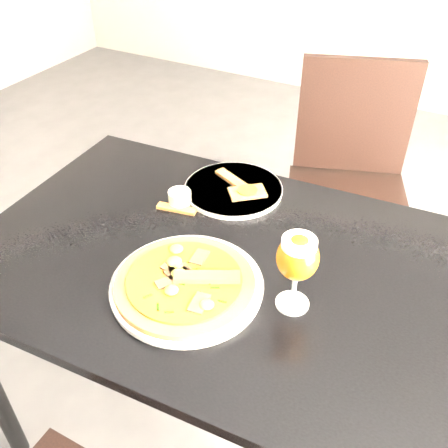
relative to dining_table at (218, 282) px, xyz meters
The scene contains 10 objects.
ground 0.76m from the dining_table, 151.76° to the right, with size 6.00×6.00×0.00m, color #4E4E50.
dining_table is the anchor object (origin of this frame).
chair_far 0.83m from the dining_table, 82.19° to the left, with size 0.56×0.56×0.95m.
plate_main 0.16m from the dining_table, 92.01° to the right, with size 0.34×0.34×0.02m, color white.
pizza 0.18m from the dining_table, 91.62° to the right, with size 0.31×0.31×0.03m.
plate_second 0.29m from the dining_table, 109.02° to the left, with size 0.27×0.27×0.01m, color white.
crust_scraps 0.29m from the dining_table, 103.74° to the left, with size 0.19×0.13×0.01m.
loose_crust 0.24m from the dining_table, 149.07° to the left, with size 0.11×0.02×0.01m, color #A05226.
sauce_cup 0.26m from the dining_table, 144.10° to the left, with size 0.06×0.06×0.04m.
beer_glass 0.32m from the dining_table, 16.42° to the right, with size 0.09×0.09×0.18m.
Camera 1 is at (0.77, -0.61, 1.54)m, focal length 40.00 mm.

